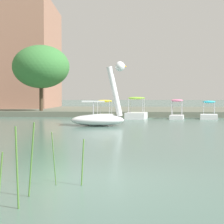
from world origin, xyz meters
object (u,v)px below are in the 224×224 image
(swan_boat, at_px, (100,114))
(pedal_boat_yellow, at_px, (105,113))
(pedal_boat_lime, at_px, (136,113))
(pedal_boat_cyan, at_px, (209,114))
(tree_broadleaf_behind_dock, at_px, (41,67))
(pedal_boat_pink, at_px, (177,113))

(swan_boat, height_order, pedal_boat_yellow, swan_boat)
(pedal_boat_lime, height_order, pedal_boat_cyan, pedal_boat_lime)
(pedal_boat_cyan, xyz_separation_m, tree_broadleaf_behind_dock, (-14.07, 3.80, 4.00))
(swan_boat, distance_m, pedal_boat_cyan, 10.95)
(pedal_boat_lime, bearing_deg, pedal_boat_cyan, 0.88)
(pedal_boat_pink, bearing_deg, tree_broadleaf_behind_dock, 160.54)
(pedal_boat_lime, relative_size, pedal_boat_cyan, 1.19)
(swan_boat, xyz_separation_m, pedal_boat_cyan, (7.51, 7.96, -0.33))
(swan_boat, distance_m, pedal_boat_lime, 8.12)
(pedal_boat_lime, distance_m, tree_broadleaf_behind_dock, 10.15)
(pedal_boat_pink, bearing_deg, pedal_boat_yellow, 177.50)
(pedal_boat_yellow, relative_size, tree_broadleaf_behind_dock, 0.36)
(pedal_boat_lime, bearing_deg, pedal_boat_pink, -4.06)
(pedal_boat_lime, bearing_deg, swan_boat, -104.02)
(swan_boat, distance_m, pedal_boat_yellow, 7.92)
(pedal_boat_pink, relative_size, pedal_boat_cyan, 0.90)
(swan_boat, distance_m, pedal_boat_pink, 9.18)
(pedal_boat_pink, height_order, pedal_boat_cyan, pedal_boat_pink)
(pedal_boat_lime, bearing_deg, pedal_boat_yellow, 179.45)
(pedal_boat_yellow, relative_size, pedal_boat_pink, 1.12)
(pedal_boat_pink, height_order, tree_broadleaf_behind_dock, tree_broadleaf_behind_dock)
(pedal_boat_yellow, height_order, pedal_boat_lime, pedal_boat_lime)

